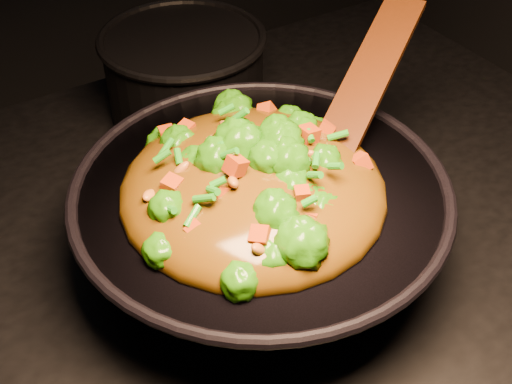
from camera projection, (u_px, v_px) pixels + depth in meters
wok at (261, 224)px, 0.74m from camera, size 0.52×0.52×0.12m
stir_fry at (253, 158)px, 0.66m from camera, size 0.34×0.34×0.10m
spatula at (356, 102)px, 0.73m from camera, size 0.29×0.20×0.13m
back_pot at (185, 75)px, 0.98m from camera, size 0.25×0.25×0.14m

